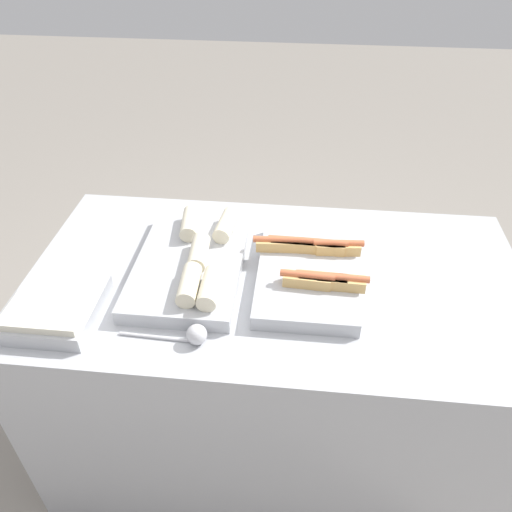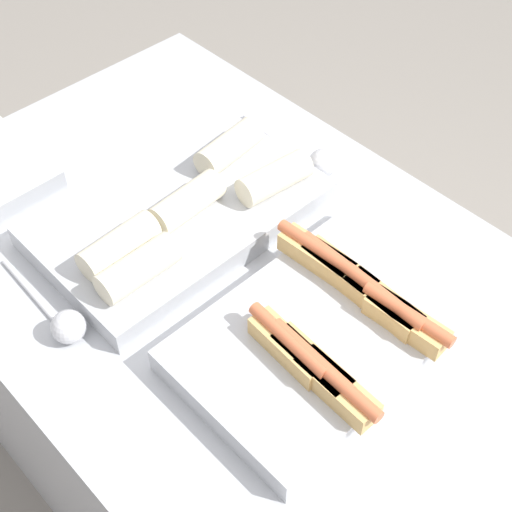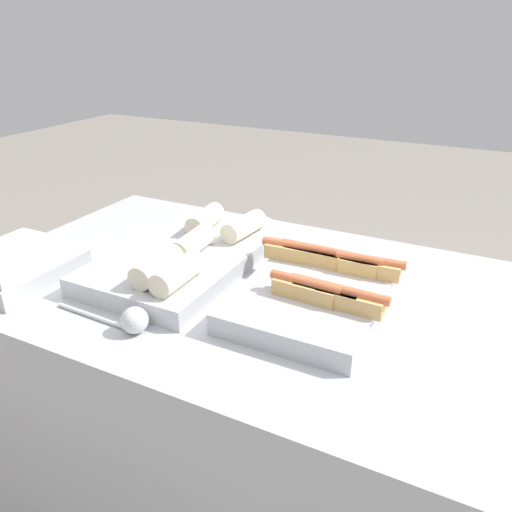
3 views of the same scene
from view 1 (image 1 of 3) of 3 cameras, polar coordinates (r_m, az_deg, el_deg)
ground_plane at (r=2.29m, az=1.70°, el=-19.25°), size 12.00×12.00×0.00m
counter at (r=1.93m, az=1.95°, el=-12.26°), size 1.62×0.87×0.87m
tray_hotdogs at (r=1.60m, az=6.03°, el=-1.58°), size 0.36×0.49×0.10m
tray_wraps at (r=1.63m, az=-7.24°, el=-0.73°), size 0.34×0.53×0.11m
tray_side_front at (r=1.58m, az=-21.90°, el=-5.33°), size 0.25×0.28×0.07m
serving_spoon_near at (r=1.41m, az=-7.23°, el=-8.92°), size 0.25×0.06×0.06m
serving_spoon_far at (r=1.87m, az=-3.20°, el=4.70°), size 0.28×0.06×0.06m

